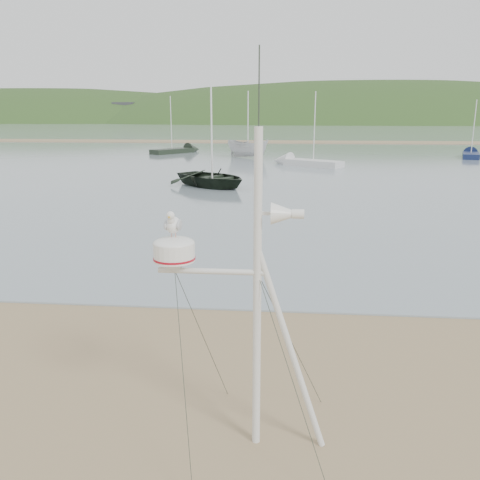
# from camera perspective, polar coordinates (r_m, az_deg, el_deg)

# --- Properties ---
(ground) EXTENTS (560.00, 560.00, 0.00)m
(ground) POSITION_cam_1_polar(r_m,az_deg,el_deg) (8.63, -15.45, -17.31)
(ground) COLOR #846C4C
(ground) RESTS_ON ground
(water) EXTENTS (560.00, 256.00, 0.04)m
(water) POSITION_cam_1_polar(r_m,az_deg,el_deg) (138.93, 4.24, 12.37)
(water) COLOR gray
(water) RESTS_ON ground
(sandbar) EXTENTS (560.00, 7.00, 0.07)m
(sandbar) POSITION_cam_1_polar(r_m,az_deg,el_deg) (77.01, 3.25, 10.96)
(sandbar) COLOR #846C4C
(sandbar) RESTS_ON water
(hill_ridge) EXTENTS (620.00, 180.00, 80.00)m
(hill_ridge) POSITION_cam_1_polar(r_m,az_deg,el_deg) (243.54, 9.08, 8.37)
(hill_ridge) COLOR #223C18
(hill_ridge) RESTS_ON ground
(far_cottages) EXTENTS (294.40, 6.30, 8.00)m
(far_cottages) POSITION_cam_1_polar(r_m,az_deg,el_deg) (202.83, 5.53, 14.04)
(far_cottages) COLOR beige
(far_cottages) RESTS_ON ground
(mast_rig) EXTENTS (2.30, 2.45, 5.19)m
(mast_rig) POSITION_cam_1_polar(r_m,az_deg,el_deg) (6.88, 1.31, -13.37)
(mast_rig) COLOR silver
(mast_rig) RESTS_ON ground
(boat_dark) EXTENTS (3.29, 3.51, 5.23)m
(boat_dark) POSITION_cam_1_polar(r_m,az_deg,el_deg) (30.55, -3.20, 10.86)
(boat_dark) COLOR black
(boat_dark) RESTS_ON water
(boat_white) EXTENTS (2.51, 2.50, 4.77)m
(boat_white) POSITION_cam_1_polar(r_m,az_deg,el_deg) (50.21, 0.90, 11.93)
(boat_white) COLOR silver
(boat_white) RESTS_ON water
(sailboat_blue_far) EXTENTS (3.16, 6.15, 5.98)m
(sailboat_blue_far) POSITION_cam_1_polar(r_m,az_deg,el_deg) (56.39, 24.46, 8.77)
(sailboat_blue_far) COLOR #121C40
(sailboat_blue_far) RESTS_ON ground
(sailboat_white_near) EXTENTS (6.31, 4.99, 6.52)m
(sailboat_white_near) POSITION_cam_1_polar(r_m,az_deg,el_deg) (43.85, 6.34, 8.73)
(sailboat_white_near) COLOR silver
(sailboat_white_near) RESTS_ON ground
(sailboat_dark_mid) EXTENTS (5.19, 6.22, 6.54)m
(sailboat_dark_mid) POSITION_cam_1_polar(r_m,az_deg,el_deg) (57.32, -6.35, 10.00)
(sailboat_dark_mid) COLOR black
(sailboat_dark_mid) RESTS_ON ground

